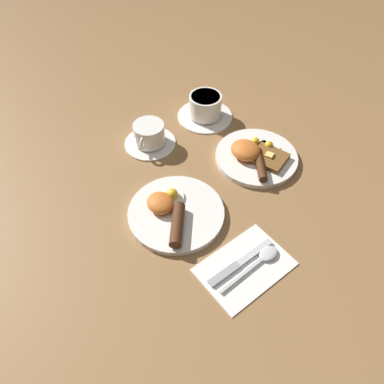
{
  "coord_description": "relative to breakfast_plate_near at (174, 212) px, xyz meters",
  "views": [
    {
      "loc": [
        0.45,
        -0.31,
        0.72
      ],
      "look_at": [
        -0.02,
        0.06,
        0.03
      ],
      "focal_mm": 35.0,
      "sensor_mm": 36.0,
      "label": 1
    }
  ],
  "objects": [
    {
      "name": "breakfast_plate_far",
      "position": [
        -0.02,
        0.29,
        0.0
      ],
      "size": [
        0.22,
        0.22,
        0.05
      ],
      "color": "white",
      "rests_on": "ground_plane"
    },
    {
      "name": "napkin",
      "position": [
        0.21,
        0.04,
        -0.01
      ],
      "size": [
        0.14,
        0.2,
        0.01
      ],
      "primitive_type": "cube",
      "rotation": [
        0.0,
        0.0,
        -0.01
      ],
      "color": "white",
      "rests_on": "ground_plane"
    },
    {
      "name": "teacup_near",
      "position": [
        -0.25,
        0.1,
        0.02
      ],
      "size": [
        0.15,
        0.15,
        0.07
      ],
      "color": "white",
      "rests_on": "ground_plane"
    },
    {
      "name": "spoon",
      "position": [
        0.22,
        0.08,
        -0.0
      ],
      "size": [
        0.03,
        0.17,
        0.01
      ],
      "rotation": [
        0.0,
        0.0,
        1.59
      ],
      "color": "silver",
      "rests_on": "napkin"
    },
    {
      "name": "ground_plane",
      "position": [
        0.0,
        0.0,
        -0.01
      ],
      "size": [
        3.0,
        3.0,
        0.0
      ],
      "primitive_type": "plane",
      "color": "olive"
    },
    {
      "name": "teacup_far",
      "position": [
        -0.25,
        0.3,
        0.02
      ],
      "size": [
        0.17,
        0.17,
        0.08
      ],
      "color": "white",
      "rests_on": "ground_plane"
    },
    {
      "name": "breakfast_plate_near",
      "position": [
        0.0,
        0.0,
        0.0
      ],
      "size": [
        0.23,
        0.23,
        0.05
      ],
      "color": "white",
      "rests_on": "ground_plane"
    },
    {
      "name": "knife",
      "position": [
        0.2,
        0.03,
        -0.01
      ],
      "size": [
        0.02,
        0.18,
        0.01
      ],
      "rotation": [
        0.0,
        0.0,
        1.55
      ],
      "color": "silver",
      "rests_on": "napkin"
    }
  ]
}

